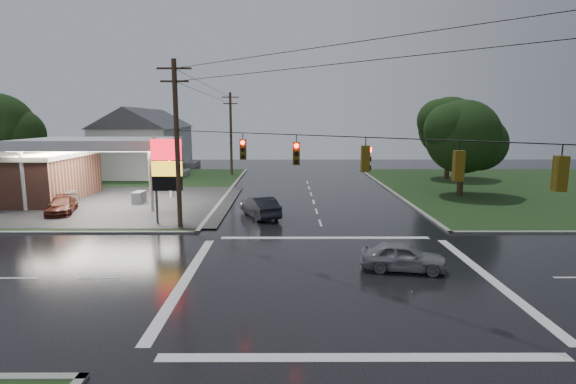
{
  "coord_description": "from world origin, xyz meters",
  "views": [
    {
      "loc": [
        -2.36,
        -19.8,
        7.29
      ],
      "look_at": [
        -2.29,
        6.21,
        3.0
      ],
      "focal_mm": 28.0,
      "sensor_mm": 36.0,
      "label": 1
    }
  ],
  "objects_px": {
    "pylon_sign": "(167,167)",
    "tree_nw_behind": "(0,128)",
    "house_near": "(137,142)",
    "car_north": "(260,207)",
    "utility_pole_n": "(231,133)",
    "car_pump": "(62,206)",
    "gas_station": "(24,172)",
    "tree_ne_near": "(465,137)",
    "utility_pole_nw": "(177,143)",
    "tree_ne_far": "(451,128)",
    "car_crossing": "(403,257)",
    "house_far": "(156,138)"
  },
  "relations": [
    {
      "from": "pylon_sign",
      "to": "tree_nw_behind",
      "type": "relative_size",
      "value": 0.6
    },
    {
      "from": "house_near",
      "to": "car_north",
      "type": "xyz_separation_m",
      "value": [
        16.6,
        -23.06,
        -3.62
      ]
    },
    {
      "from": "utility_pole_n",
      "to": "car_pump",
      "type": "distance_m",
      "value": 26.5
    },
    {
      "from": "utility_pole_n",
      "to": "tree_nw_behind",
      "type": "xyz_separation_m",
      "value": [
        -24.34,
        -8.01,
        0.71
      ]
    },
    {
      "from": "gas_station",
      "to": "tree_ne_near",
      "type": "xyz_separation_m",
      "value": [
        39.82,
        2.29,
        3.01
      ]
    },
    {
      "from": "gas_station",
      "to": "car_pump",
      "type": "xyz_separation_m",
      "value": [
        6.03,
        -5.7,
        -1.91
      ]
    },
    {
      "from": "utility_pole_nw",
      "to": "tree_nw_behind",
      "type": "distance_m",
      "value": 31.82
    },
    {
      "from": "tree_ne_far",
      "to": "car_north",
      "type": "relative_size",
      "value": 2.05
    },
    {
      "from": "gas_station",
      "to": "car_crossing",
      "type": "xyz_separation_m",
      "value": [
        28.94,
        -18.66,
        -1.86
      ]
    },
    {
      "from": "pylon_sign",
      "to": "car_pump",
      "type": "height_order",
      "value": "pylon_sign"
    },
    {
      "from": "house_far",
      "to": "car_north",
      "type": "height_order",
      "value": "house_far"
    },
    {
      "from": "pylon_sign",
      "to": "utility_pole_nw",
      "type": "bearing_deg",
      "value": -45.0
    },
    {
      "from": "tree_ne_near",
      "to": "car_north",
      "type": "bearing_deg",
      "value": -153.92
    },
    {
      "from": "gas_station",
      "to": "utility_pole_n",
      "type": "bearing_deg",
      "value": 48.53
    },
    {
      "from": "tree_nw_behind",
      "to": "house_far",
      "type": "bearing_deg",
      "value": 56.56
    },
    {
      "from": "utility_pole_nw",
      "to": "tree_ne_near",
      "type": "height_order",
      "value": "utility_pole_nw"
    },
    {
      "from": "house_near",
      "to": "tree_ne_near",
      "type": "xyz_separation_m",
      "value": [
        35.09,
        -14.01,
        1.16
      ]
    },
    {
      "from": "tree_ne_near",
      "to": "car_north",
      "type": "height_order",
      "value": "tree_ne_near"
    },
    {
      "from": "tree_nw_behind",
      "to": "tree_ne_near",
      "type": "relative_size",
      "value": 1.11
    },
    {
      "from": "gas_station",
      "to": "car_pump",
      "type": "height_order",
      "value": "gas_station"
    },
    {
      "from": "tree_nw_behind",
      "to": "tree_ne_far",
      "type": "bearing_deg",
      "value": 4.49
    },
    {
      "from": "utility_pole_nw",
      "to": "utility_pole_n",
      "type": "xyz_separation_m",
      "value": [
        0.0,
        28.5,
        -0.25
      ]
    },
    {
      "from": "tree_ne_far",
      "to": "pylon_sign",
      "type": "bearing_deg",
      "value": -139.65
    },
    {
      "from": "car_pump",
      "to": "car_north",
      "type": "bearing_deg",
      "value": -19.01
    },
    {
      "from": "gas_station",
      "to": "house_far",
      "type": "distance_m",
      "value": 28.61
    },
    {
      "from": "gas_station",
      "to": "tree_ne_far",
      "type": "xyz_separation_m",
      "value": [
        42.83,
        14.29,
        3.63
      ]
    },
    {
      "from": "house_near",
      "to": "car_north",
      "type": "relative_size",
      "value": 2.31
    },
    {
      "from": "utility_pole_nw",
      "to": "utility_pole_n",
      "type": "bearing_deg",
      "value": 90.0
    },
    {
      "from": "house_far",
      "to": "car_crossing",
      "type": "xyz_separation_m",
      "value": [
        25.21,
        -46.96,
        -3.72
      ]
    },
    {
      "from": "utility_pole_n",
      "to": "house_near",
      "type": "height_order",
      "value": "utility_pole_n"
    },
    {
      "from": "tree_ne_far",
      "to": "car_pump",
      "type": "height_order",
      "value": "tree_ne_far"
    },
    {
      "from": "car_north",
      "to": "car_pump",
      "type": "xyz_separation_m",
      "value": [
        -15.3,
        1.06,
        -0.15
      ]
    },
    {
      "from": "tree_ne_near",
      "to": "car_crossing",
      "type": "relative_size",
      "value": 2.22
    },
    {
      "from": "car_crossing",
      "to": "utility_pole_n",
      "type": "bearing_deg",
      "value": 29.69
    },
    {
      "from": "house_near",
      "to": "tree_ne_far",
      "type": "distance_m",
      "value": 38.19
    },
    {
      "from": "utility_pole_n",
      "to": "tree_ne_near",
      "type": "relative_size",
      "value": 1.17
    },
    {
      "from": "pylon_sign",
      "to": "house_near",
      "type": "xyz_separation_m",
      "value": [
        -10.45,
        25.5,
        0.39
      ]
    },
    {
      "from": "house_far",
      "to": "car_crossing",
      "type": "distance_m",
      "value": 53.43
    },
    {
      "from": "house_near",
      "to": "tree_nw_behind",
      "type": "distance_m",
      "value": 14.33
    },
    {
      "from": "car_crossing",
      "to": "car_pump",
      "type": "height_order",
      "value": "car_crossing"
    },
    {
      "from": "tree_ne_near",
      "to": "tree_ne_far",
      "type": "height_order",
      "value": "tree_ne_far"
    },
    {
      "from": "utility_pole_nw",
      "to": "tree_ne_near",
      "type": "xyz_separation_m",
      "value": [
        23.64,
        12.49,
        -0.16
      ]
    },
    {
      "from": "pylon_sign",
      "to": "utility_pole_n",
      "type": "height_order",
      "value": "utility_pole_n"
    },
    {
      "from": "pylon_sign",
      "to": "car_north",
      "type": "height_order",
      "value": "pylon_sign"
    },
    {
      "from": "tree_ne_near",
      "to": "car_crossing",
      "type": "distance_m",
      "value": 24.11
    },
    {
      "from": "gas_station",
      "to": "pylon_sign",
      "type": "distance_m",
      "value": 17.81
    },
    {
      "from": "gas_station",
      "to": "car_pump",
      "type": "bearing_deg",
      "value": -43.38
    },
    {
      "from": "tree_nw_behind",
      "to": "house_near",
      "type": "bearing_deg",
      "value": 24.98
    },
    {
      "from": "house_near",
      "to": "tree_nw_behind",
      "type": "bearing_deg",
      "value": -155.02
    },
    {
      "from": "pylon_sign",
      "to": "house_near",
      "type": "bearing_deg",
      "value": 112.28
    }
  ]
}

